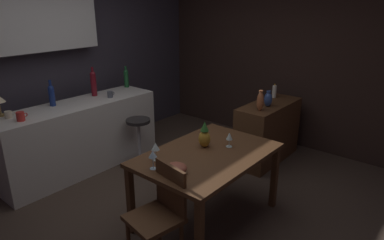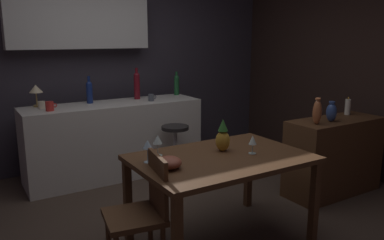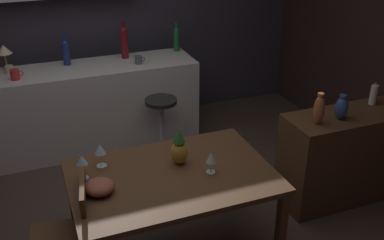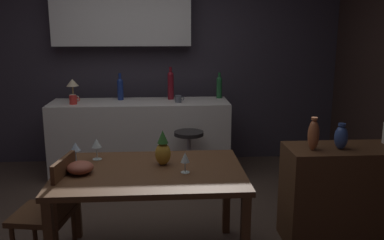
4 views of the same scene
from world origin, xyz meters
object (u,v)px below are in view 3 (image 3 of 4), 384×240
object	(u,v)px
wine_bottle_ruby	(124,41)
pillar_candle_tall	(374,95)
wine_glass_center	(100,150)
cup_cream	(10,69)
dining_table	(172,184)
cup_slate	(139,60)
pineapple_centerpiece	(179,149)
vase_copper	(319,110)
wine_glass_left	(211,159)
sideboard_cabinet	(343,156)
chair_near_window	(70,235)
wine_bottle_cobalt	(66,51)
fruit_bowl	(100,187)
counter_lamp	(4,51)
cup_red	(15,75)
wine_glass_right	(82,161)
wine_bottle_green	(177,38)
vase_ceramic_blue	(342,108)

from	to	relation	value
wine_bottle_ruby	pillar_candle_tall	distance (m)	2.52
wine_glass_center	cup_cream	bearing A→B (deg)	107.07
dining_table	wine_bottle_ruby	size ratio (longest dim) A/B	3.50
cup_slate	pineapple_centerpiece	bearing A→B (deg)	-95.97
vase_copper	wine_glass_left	bearing A→B (deg)	-167.28
dining_table	cup_slate	xyz separation A→B (m)	(0.28, 1.86, 0.28)
sideboard_cabinet	chair_near_window	xyz separation A→B (m)	(-2.36, -0.27, 0.07)
sideboard_cabinet	vase_copper	distance (m)	0.65
wine_bottle_cobalt	cup_slate	bearing A→B (deg)	-18.69
fruit_bowl	counter_lamp	xyz separation A→B (m)	(-0.50, 2.22, 0.31)
wine_bottle_ruby	wine_glass_center	bearing A→B (deg)	-108.82
fruit_bowl	wine_bottle_ruby	world-z (taller)	wine_bottle_ruby
chair_near_window	cup_cream	bearing A→B (deg)	96.78
cup_cream	cup_red	xyz separation A→B (m)	(0.04, -0.20, 0.01)
pineapple_centerpiece	cup_red	xyz separation A→B (m)	(-1.02, 1.73, 0.09)
dining_table	pineapple_centerpiece	distance (m)	0.25
wine_glass_right	counter_lamp	size ratio (longest dim) A/B	0.70
pineapple_centerpiece	sideboard_cabinet	bearing A→B (deg)	3.38
pineapple_centerpiece	wine_bottle_cobalt	world-z (taller)	wine_bottle_cobalt
pineapple_centerpiece	fruit_bowl	bearing A→B (deg)	-165.24
wine_bottle_ruby	wine_bottle_cobalt	bearing A→B (deg)	-179.92
fruit_bowl	cup_red	size ratio (longest dim) A/B	1.60
wine_glass_center	vase_copper	xyz separation A→B (m)	(1.70, -0.12, 0.08)
wine_bottle_cobalt	wine_bottle_green	world-z (taller)	wine_bottle_cobalt
cup_red	wine_glass_center	bearing A→B (deg)	-72.37
sideboard_cabinet	wine_bottle_ruby	xyz separation A→B (m)	(-1.45, 1.89, 0.68)
wine_glass_right	pineapple_centerpiece	xyz separation A→B (m)	(0.66, -0.05, -0.02)
dining_table	counter_lamp	bearing A→B (deg)	114.49
wine_bottle_cobalt	dining_table	bearing A→B (deg)	-78.91
wine_bottle_cobalt	cup_red	world-z (taller)	wine_bottle_cobalt
vase_copper	wine_bottle_green	bearing A→B (deg)	103.57
chair_near_window	pillar_candle_tall	world-z (taller)	pillar_candle_tall
wine_bottle_cobalt	cup_cream	size ratio (longest dim) A/B	2.88
pillar_candle_tall	counter_lamp	bearing A→B (deg)	147.63
pineapple_centerpiece	wine_bottle_green	bearing A→B (deg)	71.01
wine_glass_center	chair_near_window	bearing A→B (deg)	-130.77
sideboard_cabinet	cup_cream	xyz separation A→B (m)	(-2.61, 1.83, 0.53)
wine_bottle_ruby	vase_copper	world-z (taller)	wine_bottle_ruby
cup_slate	vase_ceramic_blue	xyz separation A→B (m)	(1.23, -1.70, -0.02)
wine_bottle_ruby	fruit_bowl	bearing A→B (deg)	-107.91
wine_bottle_green	pillar_candle_tall	size ratio (longest dim) A/B	1.58
vase_ceramic_blue	cup_slate	bearing A→B (deg)	125.84
chair_near_window	pillar_candle_tall	size ratio (longest dim) A/B	4.34
wine_glass_center	cup_slate	bearing A→B (deg)	66.03
cup_slate	cup_cream	world-z (taller)	cup_slate
chair_near_window	cup_red	bearing A→B (deg)	96.17
wine_glass_center	pillar_candle_tall	size ratio (longest dim) A/B	0.85
cup_cream	pillar_candle_tall	distance (m)	3.40
vase_ceramic_blue	vase_copper	bearing A→B (deg)	-176.93
wine_glass_center	vase_ceramic_blue	world-z (taller)	vase_ceramic_blue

